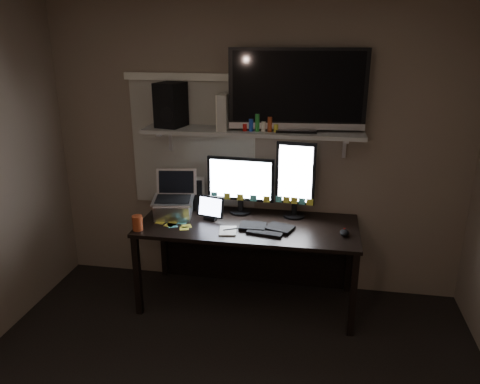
% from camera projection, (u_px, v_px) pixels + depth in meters
% --- Properties ---
extents(back_wall, '(3.60, 0.00, 3.60)m').
position_uv_depth(back_wall, '(255.00, 152.00, 4.04)').
color(back_wall, '#806E5C').
rests_on(back_wall, floor).
extents(window_blinds, '(1.10, 0.02, 1.10)m').
position_uv_depth(window_blinds, '(193.00, 144.00, 4.10)').
color(window_blinds, '#B2AE9F').
rests_on(window_blinds, back_wall).
extents(desk, '(1.80, 0.75, 0.73)m').
position_uv_depth(desk, '(250.00, 238.00, 4.03)').
color(desk, black).
rests_on(desk, floor).
extents(wall_shelf, '(1.80, 0.35, 0.03)m').
position_uv_depth(wall_shelf, '(252.00, 132.00, 3.81)').
color(wall_shelf, '#A7A8A3').
rests_on(wall_shelf, back_wall).
extents(monitor_landscape, '(0.59, 0.10, 0.51)m').
position_uv_depth(monitor_landscape, '(241.00, 185.00, 4.02)').
color(monitor_landscape, black).
rests_on(monitor_landscape, desk).
extents(monitor_portrait, '(0.34, 0.10, 0.66)m').
position_uv_depth(monitor_portrait, '(295.00, 180.00, 3.92)').
color(monitor_portrait, black).
rests_on(monitor_portrait, desk).
extents(keyboard, '(0.46, 0.24, 0.03)m').
position_uv_depth(keyboard, '(266.00, 227.00, 3.76)').
color(keyboard, black).
rests_on(keyboard, desk).
extents(mouse, '(0.09, 0.12, 0.04)m').
position_uv_depth(mouse, '(344.00, 232.00, 3.65)').
color(mouse, black).
rests_on(mouse, desk).
extents(notepad, '(0.16, 0.21, 0.01)m').
position_uv_depth(notepad, '(228.00, 231.00, 3.72)').
color(notepad, silver).
rests_on(notepad, desk).
extents(tablet, '(0.26, 0.15, 0.21)m').
position_uv_depth(tablet, '(211.00, 208.00, 3.93)').
color(tablet, black).
rests_on(tablet, desk).
extents(file_sorter, '(0.24, 0.14, 0.29)m').
position_uv_depth(file_sorter, '(190.00, 193.00, 4.15)').
color(file_sorter, black).
rests_on(file_sorter, desk).
extents(laptop, '(0.38, 0.33, 0.39)m').
position_uv_depth(laptop, '(173.00, 196.00, 3.95)').
color(laptop, silver).
rests_on(laptop, desk).
extents(cup, '(0.09, 0.09, 0.12)m').
position_uv_depth(cup, '(137.00, 223.00, 3.73)').
color(cup, '#993B1B').
rests_on(cup, desk).
extents(sticky_notes, '(0.38, 0.33, 0.00)m').
position_uv_depth(sticky_notes, '(176.00, 224.00, 3.87)').
color(sticky_notes, yellow).
rests_on(sticky_notes, desk).
extents(tv, '(1.09, 0.29, 0.65)m').
position_uv_depth(tv, '(297.00, 90.00, 3.65)').
color(tv, black).
rests_on(tv, wall_shelf).
extents(game_console, '(0.10, 0.25, 0.29)m').
position_uv_depth(game_console, '(225.00, 112.00, 3.78)').
color(game_console, silver).
rests_on(game_console, wall_shelf).
extents(speaker, '(0.25, 0.28, 0.36)m').
position_uv_depth(speaker, '(171.00, 105.00, 3.88)').
color(speaker, black).
rests_on(speaker, wall_shelf).
extents(bottles, '(0.22, 0.11, 0.14)m').
position_uv_depth(bottles, '(260.00, 123.00, 3.72)').
color(bottles, '#A50F0C').
rests_on(bottles, wall_shelf).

